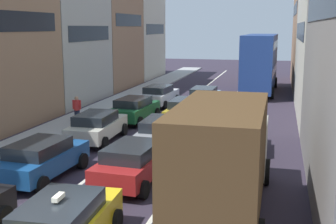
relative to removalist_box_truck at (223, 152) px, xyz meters
The scene contains 16 objects.
sidewalk_left 18.90m from the removalist_box_truck, 123.57° to the left, with size 2.60×64.00×0.14m, color #A3A3A3.
lane_stripe_left 16.69m from the removalist_box_truck, 109.01° to the left, with size 0.16×60.00×0.01m, color silver.
lane_stripe_right 15.92m from the removalist_box_truck, 97.27° to the left, with size 0.16×60.00×0.01m, color silver.
building_row_left 23.91m from the removalist_box_truck, 131.54° to the left, with size 7.20×43.90×11.79m.
removalist_box_truck is the anchor object (origin of this frame).
sedan_centre_lane_second 4.23m from the removalist_box_truck, 150.76° to the left, with size 2.27×4.40×1.49m.
wagon_left_lane_second 7.37m from the removalist_box_truck, 167.85° to the left, with size 2.23×4.38×1.49m.
hatchback_centre_lane_third 7.76m from the removalist_box_truck, 119.05° to the left, with size 2.12×4.33×1.49m.
sedan_left_lane_third 10.29m from the removalist_box_truck, 135.37° to the left, with size 2.16×4.35×1.49m.
coupe_centre_lane_fourth 13.16m from the removalist_box_truck, 106.90° to the left, with size 2.19×4.37×1.49m.
sedan_left_lane_fourth 14.04m from the removalist_box_truck, 119.88° to the left, with size 2.29×4.41×1.49m.
sedan_centre_lane_fifth 18.17m from the removalist_box_truck, 101.53° to the left, with size 2.08×4.31×1.49m.
sedan_left_lane_fifth 19.22m from the removalist_box_truck, 111.36° to the left, with size 2.27×4.40×1.49m.
sedan_right_lane_behind_truck 7.20m from the removalist_box_truck, 91.37° to the left, with size 2.11×4.32×1.49m.
bus_mid_queue_primary 26.31m from the removalist_box_truck, 90.38° to the left, with size 2.97×10.55×5.06m.
pedestrian_near_kerb 14.84m from the removalist_box_truck, 133.17° to the left, with size 0.54×0.34×1.66m.
Camera 1 is at (5.25, -8.51, 5.71)m, focal length 46.97 mm.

